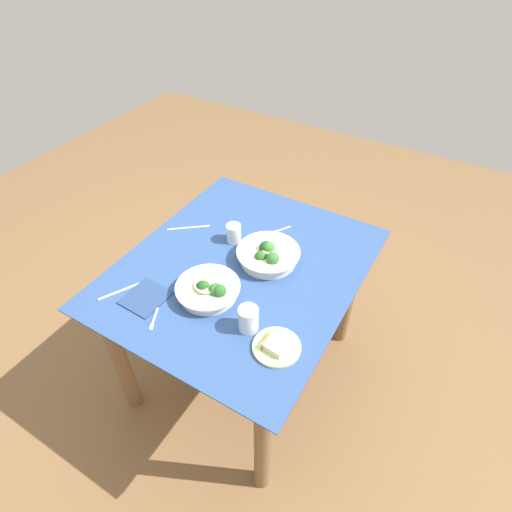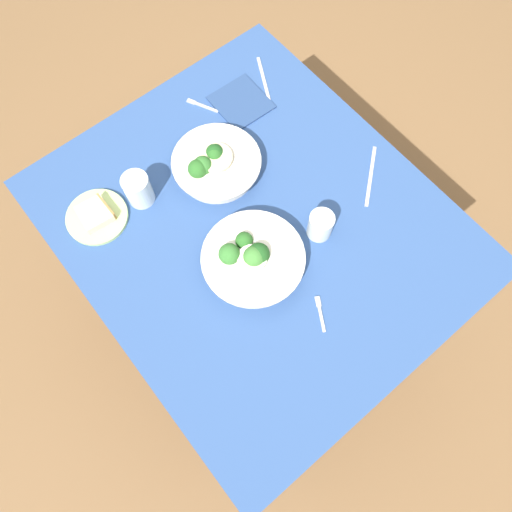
{
  "view_description": "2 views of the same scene",
  "coord_description": "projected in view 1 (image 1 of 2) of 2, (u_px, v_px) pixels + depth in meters",
  "views": [
    {
      "loc": [
        1.09,
        0.72,
        1.99
      ],
      "look_at": [
        -0.08,
        0.03,
        0.77
      ],
      "focal_mm": 29.09,
      "sensor_mm": 36.0,
      "label": 1
    },
    {
      "loc": [
        -0.45,
        0.36,
        1.99
      ],
      "look_at": [
        -0.08,
        0.06,
        0.77
      ],
      "focal_mm": 33.54,
      "sensor_mm": 36.0,
      "label": 2
    }
  ],
  "objects": [
    {
      "name": "table_knife_left",
      "position": [
        188.0,
        228.0,
        1.99
      ],
      "size": [
        0.14,
        0.17,
        0.0
      ],
      "primitive_type": "cube",
      "rotation": [
        0.0,
        0.0,
        2.25
      ],
      "color": "#B7B7BC",
      "rests_on": "dining_table"
    },
    {
      "name": "bread_side_plate",
      "position": [
        276.0,
        346.0,
        1.47
      ],
      "size": [
        0.17,
        0.17,
        0.04
      ],
      "color": "#B7D684",
      "rests_on": "dining_table"
    },
    {
      "name": "fork_by_far_bowl",
      "position": [
        154.0,
        320.0,
        1.57
      ],
      "size": [
        0.1,
        0.06,
        0.0
      ],
      "rotation": [
        0.0,
        0.0,
        0.46
      ],
      "color": "#B7B7BC",
      "rests_on": "dining_table"
    },
    {
      "name": "water_glass_center",
      "position": [
        248.0,
        319.0,
        1.51
      ],
      "size": [
        0.08,
        0.08,
        0.1
      ],
      "primitive_type": "cylinder",
      "color": "silver",
      "rests_on": "dining_table"
    },
    {
      "name": "broccoli_bowl_far",
      "position": [
        268.0,
        255.0,
        1.79
      ],
      "size": [
        0.28,
        0.28,
        0.1
      ],
      "color": "silver",
      "rests_on": "dining_table"
    },
    {
      "name": "dining_table",
      "position": [
        242.0,
        287.0,
        1.88
      ],
      "size": [
        1.14,
        0.97,
        0.77
      ],
      "color": "#2D4C84",
      "rests_on": "ground_plane"
    },
    {
      "name": "fork_by_near_bowl",
      "position": [
        281.0,
        230.0,
        1.97
      ],
      "size": [
        0.09,
        0.06,
        0.0
      ],
      "rotation": [
        0.0,
        0.0,
        5.75
      ],
      "color": "#B7B7BC",
      "rests_on": "dining_table"
    },
    {
      "name": "broccoli_bowl_near",
      "position": [
        209.0,
        290.0,
        1.64
      ],
      "size": [
        0.26,
        0.26,
        0.09
      ],
      "color": "silver",
      "rests_on": "dining_table"
    },
    {
      "name": "water_glass_side",
      "position": [
        234.0,
        233.0,
        1.89
      ],
      "size": [
        0.07,
        0.07,
        0.09
      ],
      "primitive_type": "cylinder",
      "color": "silver",
      "rests_on": "dining_table"
    },
    {
      "name": "napkin_folded_upper",
      "position": [
        146.0,
        298.0,
        1.65
      ],
      "size": [
        0.17,
        0.16,
        0.01
      ],
      "primitive_type": "cube",
      "rotation": [
        0.0,
        0.0,
        -0.03
      ],
      "color": "navy",
      "rests_on": "dining_table"
    },
    {
      "name": "ground_plane",
      "position": [
        244.0,
        366.0,
        2.3
      ],
      "size": [
        6.0,
        6.0,
        0.0
      ],
      "primitive_type": "plane",
      "color": "brown"
    },
    {
      "name": "table_knife_right",
      "position": [
        124.0,
        290.0,
        1.68
      ],
      "size": [
        0.19,
        0.11,
        0.0
      ],
      "primitive_type": "cube",
      "rotation": [
        0.0,
        0.0,
        2.65
      ],
      "color": "#B7B7BC",
      "rests_on": "dining_table"
    }
  ]
}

